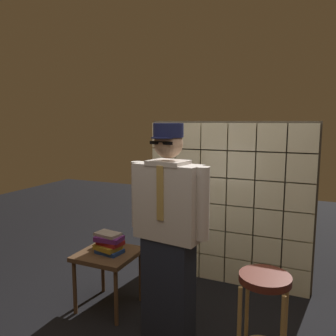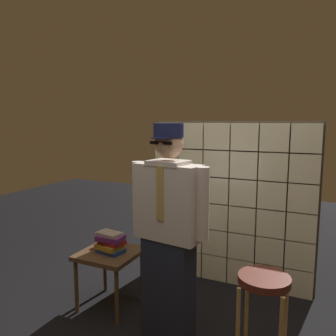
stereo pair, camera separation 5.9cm
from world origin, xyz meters
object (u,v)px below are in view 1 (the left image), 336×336
Objects in this scene: book_stack at (109,243)px; coffee_mug at (100,242)px; side_table at (108,260)px; bar_stool at (264,302)px; standing_person at (168,230)px.

book_stack is 2.16× the size of coffee_mug.
side_table is 0.17m from book_stack.
bar_stool is 5.94× the size of coffee_mug.
side_table is (-0.69, 0.17, -0.43)m from standing_person.
side_table is (-1.46, 0.34, -0.09)m from bar_stool.
standing_person is 6.37× the size of book_stack.
bar_stool is at bearing -13.08° from side_table.
standing_person reaches higher than coffee_mug.
standing_person is at bearing -14.11° from side_table.
standing_person is 3.20× the size of side_table.
coffee_mug is (-1.61, 0.43, 0.03)m from bar_stool.
standing_person is 2.32× the size of bar_stool.
bar_stool is 1.48m from book_stack.
standing_person is 0.83m from side_table.
standing_person reaches higher than bar_stool.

